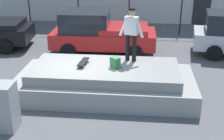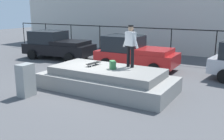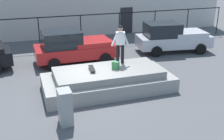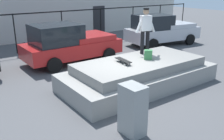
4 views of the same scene
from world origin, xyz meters
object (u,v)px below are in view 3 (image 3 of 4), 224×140
Objects in this scene: car_red_pickup_mid at (73,46)px; backpack at (116,65)px; utility_box at (65,107)px; car_silver_pickup_far at (172,37)px; skateboard at (92,68)px; skateboarder at (120,42)px.

backpack is at bearing -76.00° from car_red_pickup_mid.
car_red_pickup_mid is at bearing 148.88° from backpack.
utility_box is at bearing -94.76° from backpack.
car_red_pickup_mid reaches higher than car_silver_pickup_far.
car_silver_pickup_far is at bearing 84.53° from backpack.
utility_box is at bearing -140.11° from car_silver_pickup_far.
car_silver_pickup_far is 3.73× the size of utility_box.
skateboard is at bearing 55.08° from utility_box.
utility_box is at bearing -123.63° from skateboard.
skateboarder is 2.16× the size of skateboard.
skateboarder is at bearing 19.72° from skateboard.
skateboard is 7.38m from car_silver_pickup_far.
skateboarder is 4.33m from utility_box.
car_silver_pickup_far is (4.68, 3.57, -1.01)m from skateboarder.
car_red_pickup_mid is at bearing 90.25° from skateboard.
backpack is 4.26m from car_red_pickup_mid.
car_red_pickup_mid is (-0.02, 3.99, -0.13)m from skateboard.
skateboard is 2.82m from utility_box.
car_red_pickup_mid is at bearing 113.10° from skateboarder.
skateboarder reaches higher than utility_box.
car_silver_pickup_far is 10.01m from utility_box.
backpack is 6.66m from car_silver_pickup_far.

